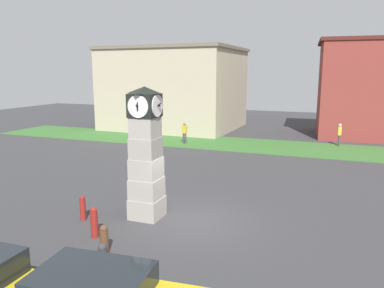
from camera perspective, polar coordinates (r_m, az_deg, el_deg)
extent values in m
plane|color=#38383A|center=(14.98, 0.03, -11.60)|extent=(87.36, 87.36, 0.00)
cube|color=#9E998F|center=(15.30, -6.85, -9.57)|extent=(1.18, 1.18, 0.81)
cube|color=#9D978D|center=(15.03, -6.92, -6.68)|extent=(1.12, 1.12, 0.81)
cube|color=#9E998F|center=(14.81, -6.99, -3.69)|extent=(1.07, 1.07, 0.81)
cube|color=#9A958B|center=(14.63, -7.06, -0.62)|extent=(1.01, 1.01, 0.81)
cube|color=#A09A90|center=(14.49, -7.14, 2.51)|extent=(0.96, 0.96, 0.81)
cube|color=black|center=(14.39, -7.22, 5.86)|extent=(1.03, 1.03, 0.89)
cylinder|color=white|center=(14.86, -6.25, 6.04)|extent=(0.84, 0.04, 0.84)
cube|color=black|center=(14.89, -6.20, 6.05)|extent=(0.06, 0.19, 0.10)
cube|color=black|center=(14.89, -6.20, 6.05)|extent=(0.04, 0.20, 0.29)
cylinder|color=white|center=(13.92, -8.25, 5.67)|extent=(0.84, 0.04, 0.84)
cube|color=black|center=(13.90, -8.31, 5.66)|extent=(0.06, 0.17, 0.15)
cube|color=black|center=(13.90, -8.31, 5.66)|extent=(0.04, 0.06, 0.32)
cylinder|color=white|center=(14.15, -5.30, 5.82)|extent=(0.04, 0.84, 0.84)
cube|color=black|center=(14.14, -5.20, 5.81)|extent=(0.19, 0.06, 0.05)
cube|color=black|center=(14.14, -5.20, 5.81)|extent=(0.27, 0.04, 0.23)
cylinder|color=white|center=(14.65, -9.07, 5.90)|extent=(0.04, 0.84, 0.84)
cube|color=black|center=(14.66, -9.16, 5.90)|extent=(0.19, 0.06, 0.12)
cube|color=black|center=(14.66, -9.16, 5.90)|extent=(0.27, 0.04, 0.24)
pyramid|color=black|center=(14.35, -7.27, 8.17)|extent=(1.08, 1.08, 0.27)
cylinder|color=maroon|center=(15.51, -16.29, -9.55)|extent=(0.23, 0.23, 0.86)
sphere|color=maroon|center=(15.36, -16.38, -7.93)|extent=(0.20, 0.20, 0.20)
cylinder|color=maroon|center=(13.85, -14.67, -11.75)|extent=(0.26, 0.26, 0.96)
sphere|color=maroon|center=(13.66, -14.77, -9.74)|extent=(0.23, 0.23, 0.23)
cylinder|color=brown|center=(12.69, -13.23, -14.28)|extent=(0.28, 0.28, 0.79)
sphere|color=brown|center=(12.51, -13.32, -12.46)|extent=(0.25, 0.25, 0.25)
cylinder|color=#333338|center=(11.56, -13.40, -16.99)|extent=(0.29, 0.29, 0.76)
sphere|color=#333338|center=(11.37, -13.50, -15.10)|extent=(0.26, 0.26, 0.26)
cube|color=#1E2328|center=(8.95, -15.05, -19.75)|extent=(2.61, 1.95, 0.54)
cylinder|color=#3F3F47|center=(30.37, -1.28, 0.85)|extent=(0.14, 0.14, 0.87)
cylinder|color=#3F3F47|center=(30.26, -0.98, 0.81)|extent=(0.14, 0.14, 0.87)
cube|color=gold|center=(30.19, -1.14, 2.24)|extent=(0.45, 0.33, 0.65)
sphere|color=#8C664C|center=(30.13, -1.14, 3.07)|extent=(0.23, 0.23, 0.23)
cylinder|color=#3F3F47|center=(31.47, 21.50, 0.45)|extent=(0.14, 0.14, 0.88)
cylinder|color=#3F3F47|center=(31.66, 21.47, 0.51)|extent=(0.14, 0.14, 0.88)
cube|color=gold|center=(31.44, 21.59, 1.87)|extent=(0.27, 0.42, 0.66)
sphere|color=beige|center=(31.38, 21.64, 2.68)|extent=(0.24, 0.24, 0.24)
cube|color=#B7A88E|center=(39.16, -2.64, 8.25)|extent=(12.91, 10.76, 7.86)
cube|color=#6E6455|center=(39.18, -2.70, 14.21)|extent=(13.30, 11.08, 0.30)
cube|color=#386B2D|center=(29.68, 14.37, -0.55)|extent=(52.42, 5.86, 0.04)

